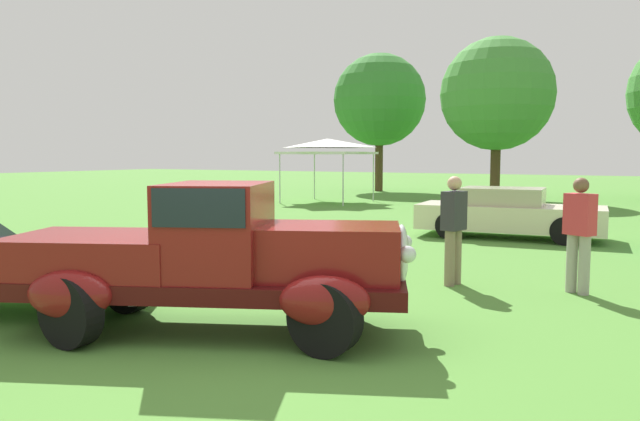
# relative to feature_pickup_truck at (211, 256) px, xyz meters

# --- Properties ---
(ground_plane) EXTENTS (120.00, 120.00, 0.00)m
(ground_plane) POSITION_rel_feature_pickup_truck_xyz_m (0.44, -0.14, -0.87)
(ground_plane) COLOR #4C8433
(feature_pickup_truck) EXTENTS (4.67, 3.09, 1.70)m
(feature_pickup_truck) POSITION_rel_feature_pickup_truck_xyz_m (0.00, 0.00, 0.00)
(feature_pickup_truck) COLOR #400B0B
(feature_pickup_truck) RESTS_ON ground_plane
(show_car_cream) EXTENTS (4.44, 2.01, 1.22)m
(show_car_cream) POSITION_rel_feature_pickup_truck_xyz_m (1.32, 9.68, -0.27)
(show_car_cream) COLOR beige
(show_car_cream) RESTS_ON ground_plane
(spectator_by_row) EXTENTS (0.33, 0.45, 1.69)m
(spectator_by_row) POSITION_rel_feature_pickup_truck_xyz_m (1.70, 3.77, 0.05)
(spectator_by_row) COLOR #7F7056
(spectator_by_row) RESTS_ON ground_plane
(spectator_far_side) EXTENTS (0.47, 0.40, 1.69)m
(spectator_far_side) POSITION_rel_feature_pickup_truck_xyz_m (3.47, 4.08, 0.05)
(spectator_far_side) COLOR #9E998E
(spectator_far_side) RESTS_ON ground_plane
(canopy_tent_left_field) EXTENTS (3.28, 3.28, 2.71)m
(canopy_tent_left_field) POSITION_rel_feature_pickup_truck_xyz_m (-7.77, 17.41, 1.56)
(canopy_tent_left_field) COLOR #B7B7BC
(canopy_tent_left_field) RESTS_ON ground_plane
(treeline_far_left) EXTENTS (5.09, 5.09, 7.61)m
(treeline_far_left) POSITION_rel_feature_pickup_truck_xyz_m (-9.03, 25.88, 4.17)
(treeline_far_left) COLOR #47331E
(treeline_far_left) RESTS_ON ground_plane
(treeline_mid_left) EXTENTS (5.06, 5.06, 7.28)m
(treeline_mid_left) POSITION_rel_feature_pickup_truck_xyz_m (-1.88, 22.55, 3.87)
(treeline_mid_left) COLOR #47331E
(treeline_mid_left) RESTS_ON ground_plane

